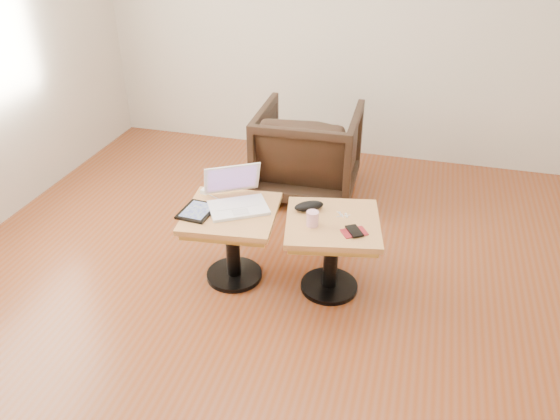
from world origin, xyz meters
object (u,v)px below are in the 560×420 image
(side_table_left, at_px, (232,228))
(striped_cup, at_px, (313,219))
(laptop, at_px, (236,198))
(armchair, at_px, (308,151))
(side_table_right, at_px, (332,239))

(side_table_left, bearing_deg, striped_cup, -9.72)
(laptop, height_order, armchair, laptop)
(side_table_right, height_order, armchair, armchair)
(side_table_right, bearing_deg, armchair, 97.94)
(side_table_left, relative_size, striped_cup, 6.73)
(side_table_left, height_order, armchair, armchair)
(side_table_left, height_order, side_table_right, same)
(side_table_left, xyz_separation_m, armchair, (0.18, 1.16, -0.01))
(side_table_right, bearing_deg, striped_cup, -155.13)
(laptop, relative_size, striped_cup, 5.23)
(side_table_left, distance_m, side_table_right, 0.58)
(side_table_right, distance_m, armchair, 1.19)
(laptop, bearing_deg, striped_cup, -43.25)
(side_table_left, height_order, laptop, laptop)
(side_table_left, height_order, striped_cup, striped_cup)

